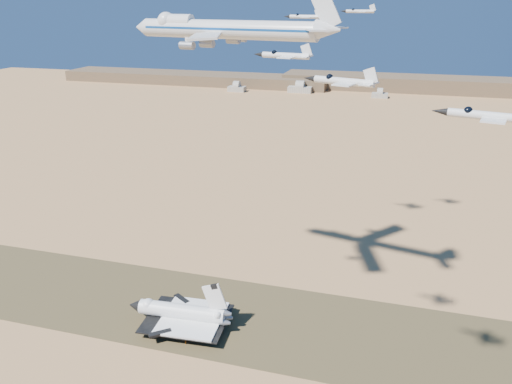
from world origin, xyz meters
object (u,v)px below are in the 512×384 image
(crew_b, at_px, (187,336))
(chase_jet_a, at_px, (284,55))
(crew_c, at_px, (192,340))
(carrier_747, at_px, (219,29))
(chase_jet_b, at_px, (342,81))
(chase_jet_e, at_px, (359,11))
(shuttle, at_px, (181,313))
(chase_jet_c, at_px, (486,115))
(chase_jet_d, at_px, (304,17))
(crew_a, at_px, (186,342))

(crew_b, xyz_separation_m, chase_jet_a, (36.05, -15.76, 96.79))
(crew_c, relative_size, chase_jet_a, 0.11)
(carrier_747, height_order, chase_jet_b, carrier_747)
(crew_c, distance_m, chase_jet_a, 103.54)
(carrier_747, relative_size, chase_jet_b, 4.91)
(chase_jet_e, bearing_deg, carrier_747, -116.34)
(shuttle, xyz_separation_m, chase_jet_c, (80.24, -55.37, 87.89))
(chase_jet_a, distance_m, chase_jet_c, 51.58)
(chase_jet_b, xyz_separation_m, chase_jet_d, (-28.62, 111.29, 8.40))
(crew_b, relative_size, chase_jet_c, 0.12)
(chase_jet_c, height_order, chase_jet_d, chase_jet_d)
(shuttle, relative_size, chase_jet_c, 2.62)
(carrier_747, xyz_separation_m, crew_a, (-5.09, -27.65, -100.15))
(carrier_747, bearing_deg, chase_jet_b, -41.25)
(chase_jet_b, bearing_deg, chase_jet_d, 121.90)
(shuttle, xyz_separation_m, chase_jet_a, (40.94, -22.30, 92.63))
(crew_b, relative_size, chase_jet_b, 0.12)
(crew_c, bearing_deg, shuttle, -31.99)
(crew_b, height_order, chase_jet_e, chase_jet_e)
(chase_jet_b, bearing_deg, crew_a, 165.64)
(crew_c, xyz_separation_m, chase_jet_d, (20.53, 77.99, 102.79))
(chase_jet_e, bearing_deg, chase_jet_a, -90.07)
(shuttle, distance_m, carrier_747, 98.26)
(carrier_747, height_order, crew_a, carrier_747)
(chase_jet_b, height_order, chase_jet_d, chase_jet_d)
(crew_a, bearing_deg, chase_jet_a, -133.27)
(shuttle, distance_m, chase_jet_d, 124.07)
(shuttle, xyz_separation_m, chase_jet_d, (27.89, 70.04, 98.53))
(crew_a, bearing_deg, chase_jet_e, -48.51)
(carrier_747, xyz_separation_m, chase_jet_e, (37.73, 64.39, 4.43))
(chase_jet_a, relative_size, chase_jet_d, 0.92)
(chase_jet_c, distance_m, chase_jet_e, 141.94)
(crew_b, distance_m, chase_jet_a, 104.48)
(crew_b, bearing_deg, chase_jet_a, -153.30)
(crew_b, height_order, chase_jet_a, chase_jet_a)
(carrier_747, height_order, chase_jet_a, carrier_747)
(crew_b, bearing_deg, chase_jet_c, -162.64)
(crew_a, relative_size, chase_jet_c, 0.12)
(shuttle, relative_size, chase_jet_a, 2.66)
(chase_jet_a, bearing_deg, crew_a, 170.08)
(crew_c, bearing_deg, chase_jet_b, 161.06)
(chase_jet_c, bearing_deg, carrier_747, 146.71)
(shuttle, height_order, chase_jet_b, chase_jet_b)
(chase_jet_b, bearing_deg, crew_b, 163.56)
(crew_b, xyz_separation_m, chase_jet_b, (51.62, -34.71, 94.28))
(chase_jet_a, bearing_deg, chase_jet_e, 95.69)
(crew_b, bearing_deg, crew_a, 153.60)
(crew_a, distance_m, chase_jet_c, 127.00)
(crew_a, height_order, chase_jet_c, chase_jet_c)
(chase_jet_a, bearing_deg, crew_b, 166.18)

